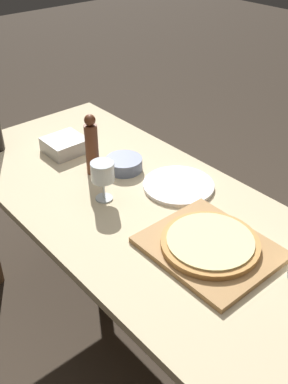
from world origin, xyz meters
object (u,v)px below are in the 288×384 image
Objects in this scene: pepper_mill at (92,146)px; wine_glass at (103,173)px; pizza at (209,243)px; small_bowl at (124,164)px.

pepper_mill is 1.64× the size of wine_glass.
pepper_mill is 0.18m from wine_glass.
wine_glass is at bearing -113.61° from pepper_mill.
pepper_mill reaches higher than pizza.
small_bowl is at bearing 31.86° from wine_glass.
pepper_mill is at bearing 149.88° from small_bowl.
wine_glass is 0.22m from small_bowl.
wine_glass is at bearing 100.08° from pizza.
small_bowl is (0.10, -0.06, -0.09)m from pepper_mill.
pepper_mill is (-0.00, 0.58, 0.08)m from pizza.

